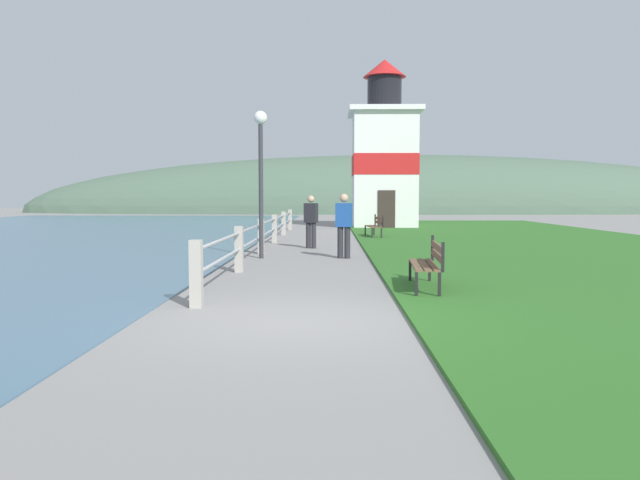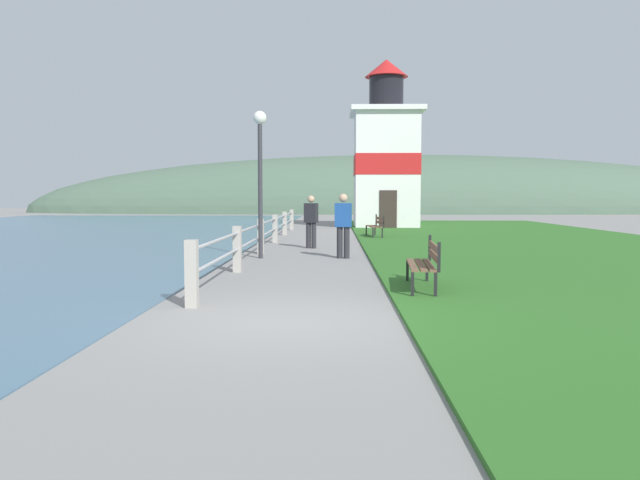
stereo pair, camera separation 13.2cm
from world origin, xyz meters
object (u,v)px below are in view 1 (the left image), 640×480
object	(u,v)px
park_bench_near	(429,261)
park_bench_midway	(375,225)
lamp_post	(261,157)
person_strolling	(344,223)
lighthouse	(384,158)
person_by_railing	(311,220)

from	to	relation	value
park_bench_near	park_bench_midway	world-z (taller)	same
park_bench_midway	lamp_post	world-z (taller)	lamp_post
person_strolling	lighthouse	bearing A→B (deg)	4.88
lamp_post	park_bench_near	bearing A→B (deg)	-58.23
park_bench_midway	lamp_post	xyz separation A→B (m)	(-3.70, -8.42, 2.20)
park_bench_near	lighthouse	bearing A→B (deg)	-88.78
person_strolling	lamp_post	xyz separation A→B (m)	(-2.24, -0.04, 1.79)
park_bench_near	park_bench_midway	bearing A→B (deg)	-86.21
park_bench_midway	person_by_railing	size ratio (longest dim) A/B	1.00
lighthouse	person_by_railing	size ratio (longest dim) A/B	5.27
park_bench_near	person_strolling	bearing A→B (deg)	-72.70
person_by_railing	lamp_post	xyz separation A→B (m)	(-1.25, -3.31, 1.81)
park_bench_midway	person_strolling	bearing A→B (deg)	73.71
park_bench_near	person_by_railing	xyz separation A→B (m)	(-2.36, 9.14, 0.39)
lighthouse	person_strolling	world-z (taller)	lighthouse
person_strolling	lamp_post	bearing A→B (deg)	104.25
park_bench_near	lamp_post	bearing A→B (deg)	-54.10
park_bench_near	lighthouse	xyz separation A→B (m)	(1.17, 23.00, 3.21)
lighthouse	person_by_railing	xyz separation A→B (m)	(-3.53, -13.86, -2.83)
park_bench_near	person_strolling	world-z (taller)	person_strolling
park_bench_midway	person_by_railing	xyz separation A→B (m)	(-2.45, -5.12, 0.39)
person_strolling	lamp_post	distance (m)	2.87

